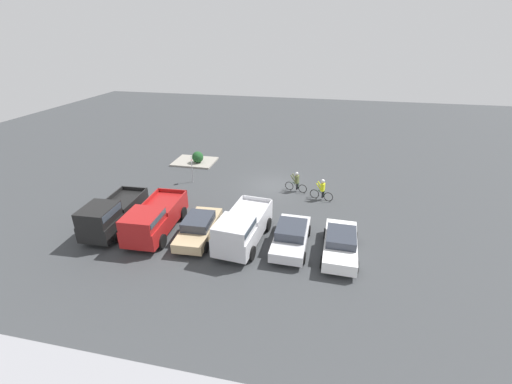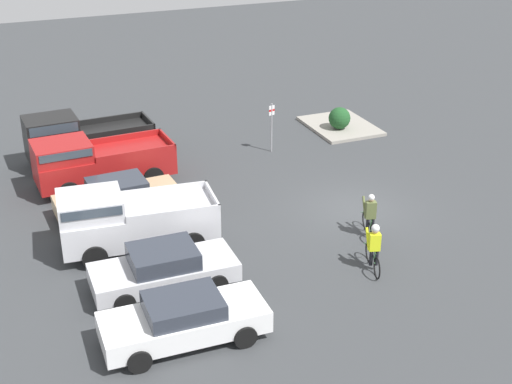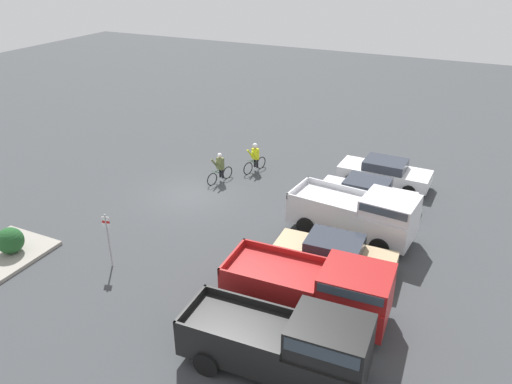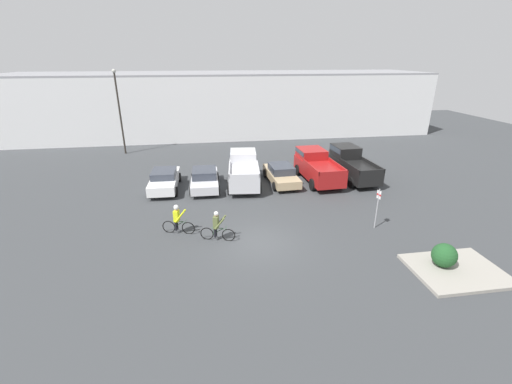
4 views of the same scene
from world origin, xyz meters
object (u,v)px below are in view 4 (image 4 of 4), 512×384
object	(u,v)px
cyclist_1	(177,219)
lamppost	(119,106)
cyclist_0	(217,226)
shrub	(444,255)
sedan_0	(164,179)
pickup_truck_2	(351,163)
pickup_truck_0	(244,169)
sedan_1	(205,179)
sedan_2	(281,174)
fire_lane_sign	(378,205)
pickup_truck_1	(317,166)

from	to	relation	value
cyclist_1	lamppost	xyz separation A→B (m)	(-5.95, 17.16, 3.62)
cyclist_0	shrub	world-z (taller)	cyclist_0
sedan_0	pickup_truck_2	bearing A→B (deg)	1.61
pickup_truck_0	shrub	size ratio (longest dim) A/B	5.07
pickup_truck_2	shrub	size ratio (longest dim) A/B	5.15
pickup_truck_2	lamppost	size ratio (longest dim) A/B	0.71
pickup_truck_2	cyclist_1	world-z (taller)	pickup_truck_2
sedan_1	pickup_truck_0	size ratio (longest dim) A/B	0.84
pickup_truck_2	cyclist_1	size ratio (longest dim) A/B	3.17
sedan_2	pickup_truck_2	world-z (taller)	pickup_truck_2
sedan_1	fire_lane_sign	size ratio (longest dim) A/B	1.97
pickup_truck_2	lamppost	distance (m)	21.40
sedan_2	pickup_truck_0	bearing A→B (deg)	175.48
sedan_1	pickup_truck_1	xyz separation A→B (m)	(8.38, 0.47, 0.41)
shrub	fire_lane_sign	bearing A→B (deg)	105.30
sedan_1	lamppost	world-z (taller)	lamppost
pickup_truck_0	fire_lane_sign	distance (m)	10.19
shrub	sedan_1	bearing A→B (deg)	131.11
pickup_truck_1	cyclist_1	size ratio (longest dim) A/B	3.22
cyclist_0	fire_lane_sign	world-z (taller)	fire_lane_sign
pickup_truck_1	lamppost	xyz separation A→B (m)	(-15.85, 10.12, 3.36)
sedan_0	sedan_2	xyz separation A→B (m)	(8.40, -0.03, -0.02)
pickup_truck_2	fire_lane_sign	distance (m)	8.49
sedan_1	sedan_2	size ratio (longest dim) A/B	0.97
cyclist_1	sedan_0	bearing A→B (deg)	100.72
sedan_1	pickup_truck_0	world-z (taller)	pickup_truck_0
sedan_1	cyclist_1	bearing A→B (deg)	-102.97
lamppost	sedan_1	bearing A→B (deg)	-54.81
sedan_0	cyclist_1	distance (m)	6.91
pickup_truck_0	fire_lane_sign	size ratio (longest dim) A/B	2.36
pickup_truck_0	cyclist_1	xyz separation A→B (m)	(-4.35, -6.98, -0.29)
pickup_truck_1	sedan_0	bearing A→B (deg)	-178.73
cyclist_1	shrub	size ratio (longest dim) A/B	1.62
sedan_1	shrub	distance (m)	15.55
sedan_0	pickup_truck_1	distance (m)	11.19
sedan_2	pickup_truck_1	size ratio (longest dim) A/B	0.84
pickup_truck_1	lamppost	size ratio (longest dim) A/B	0.72
cyclist_1	shrub	bearing A→B (deg)	-23.67
pickup_truck_0	pickup_truck_2	size ratio (longest dim) A/B	0.98
sedan_1	pickup_truck_1	world-z (taller)	pickup_truck_1
pickup_truck_0	fire_lane_sign	world-z (taller)	fire_lane_sign
cyclist_0	pickup_truck_1	bearing A→B (deg)	45.78
pickup_truck_1	cyclist_0	size ratio (longest dim) A/B	3.15
sedan_2	lamppost	distance (m)	17.12
cyclist_1	cyclist_0	bearing A→B (deg)	-27.71
pickup_truck_2	cyclist_0	distance (m)	13.49
sedan_2	shrub	xyz separation A→B (m)	(4.63, -11.91, -0.01)
sedan_0	shrub	world-z (taller)	sedan_0
sedan_0	pickup_truck_1	size ratio (longest dim) A/B	0.83
lamppost	shrub	bearing A→B (deg)	-51.58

